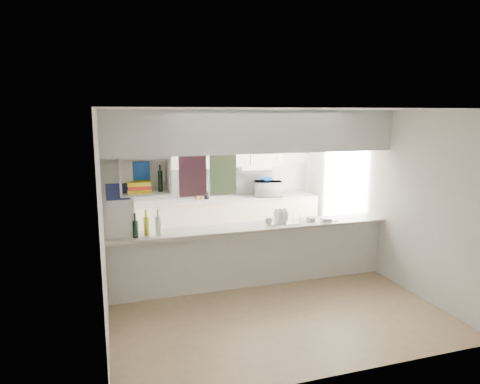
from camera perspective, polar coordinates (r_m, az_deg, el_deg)
name	(u,v)px	position (r m, az deg, el deg)	size (l,w,h in m)	color
floor	(253,285)	(6.62, 1.77, -12.24)	(4.80, 4.80, 0.00)	#957956
ceiling	(254,110)	(6.10, 1.91, 10.90)	(4.80, 4.80, 0.00)	white
wall_back	(214,177)	(8.50, -3.50, 1.97)	(4.20, 4.20, 0.00)	silver
wall_left	(103,210)	(5.90, -17.83, -2.32)	(4.80, 4.80, 0.00)	silver
wall_right	(377,193)	(7.19, 17.84, -0.08)	(4.80, 4.80, 0.00)	silver
servery_partition	(242,177)	(6.12, 0.32, 2.06)	(4.20, 0.50, 2.60)	silver
cubby_shelf	(143,178)	(5.78, -12.78, 1.82)	(0.65, 0.35, 0.50)	white
kitchen_run	(225,203)	(8.37, -1.97, -1.44)	(3.60, 0.63, 2.24)	beige
microwave	(268,189)	(8.55, 3.79, 0.44)	(0.53, 0.36, 0.30)	white
bowl	(266,180)	(8.54, 3.51, 1.66)	(0.26, 0.26, 0.06)	navy
dish_rack	(283,217)	(6.49, 5.80, -3.32)	(0.44, 0.33, 0.23)	silver
cup	(269,221)	(6.34, 3.85, -3.92)	(0.11, 0.11, 0.09)	white
wine_bottles	(147,227)	(5.89, -12.27, -4.53)	(0.37, 0.15, 0.37)	black
plastic_tubs	(317,220)	(6.64, 10.25, -3.65)	(0.49, 0.22, 0.07)	silver
utensil_jar	(207,196)	(8.26, -4.46, -0.48)	(0.10, 0.10, 0.14)	black
knife_block	(198,194)	(8.25, -5.56, -0.22)	(0.11, 0.09, 0.22)	#51341C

